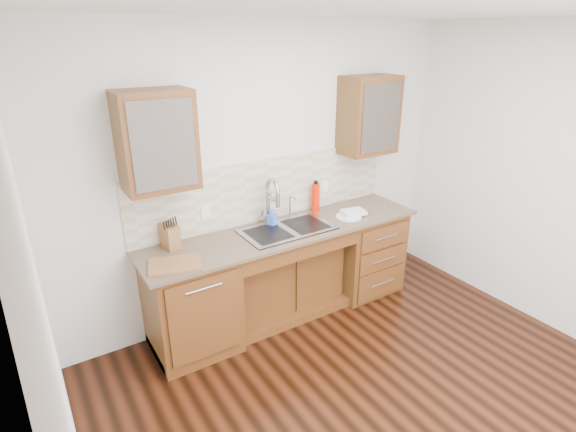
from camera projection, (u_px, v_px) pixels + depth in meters
ground at (388, 412)px, 3.35m from camera, size 4.00×3.50×0.10m
wall_back at (265, 173)px, 4.22m from camera, size 4.00×0.10×2.70m
wall_left at (44, 362)px, 1.80m from camera, size 0.10×3.50×2.70m
base_cabinet_left at (191, 303)px, 3.82m from camera, size 0.70×0.62×0.88m
base_cabinet_center at (281, 278)px, 4.39m from camera, size 1.20×0.44×0.70m
base_cabinet_right at (362, 250)px, 4.76m from camera, size 0.70×0.62×0.88m
countertop at (287, 231)px, 4.10m from camera, size 2.70×0.65×0.03m
backsplash at (269, 189)px, 4.23m from camera, size 2.70×0.02×0.59m
sink at (287, 238)px, 4.12m from camera, size 0.84×0.46×0.19m
faucet at (268, 203)px, 4.16m from camera, size 0.04×0.04×0.40m
filter_tap at (290, 206)px, 4.32m from camera, size 0.02×0.02×0.24m
upper_cabinet_left at (157, 141)px, 3.35m from camera, size 0.55×0.34×0.75m
upper_cabinet_right at (369, 115)px, 4.39m from camera, size 0.55×0.34×0.75m
outlet_left at (206, 212)px, 3.93m from camera, size 0.08×0.01×0.12m
outlet_right at (325, 187)px, 4.57m from camera, size 0.08×0.01×0.12m
soap_bottle at (272, 217)px, 4.16m from camera, size 0.10×0.10×0.16m
water_bottle at (316, 198)px, 4.45m from camera, size 0.09×0.09×0.29m
plate at (349, 217)px, 4.36m from camera, size 0.29×0.29×0.01m
dish_towel at (353, 212)px, 4.40m from camera, size 0.25×0.20×0.04m
knife_block at (170, 236)px, 3.72m from camera, size 0.13×0.19×0.20m
cutting_board at (175, 264)px, 3.46m from camera, size 0.46×0.38×0.02m
cup_left_a at (145, 149)px, 3.33m from camera, size 0.14×0.14×0.10m
cup_left_b at (163, 147)px, 3.39m from camera, size 0.11×0.11×0.10m
cup_right_a at (361, 121)px, 4.36m from camera, size 0.17×0.17×0.10m
cup_right_b at (374, 120)px, 4.45m from camera, size 0.14×0.14×0.10m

